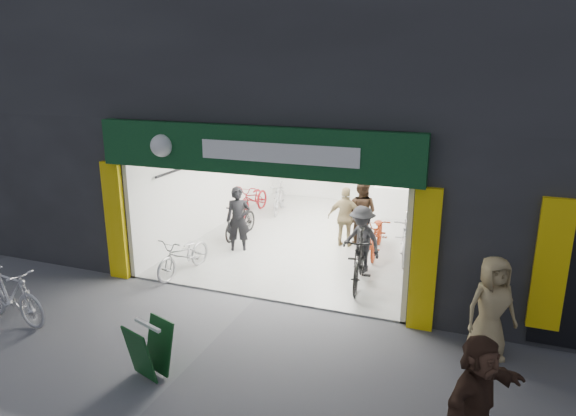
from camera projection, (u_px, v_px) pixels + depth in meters
The scene contains 17 objects.
ground at pixel (255, 299), 10.37m from camera, with size 60.00×60.00×0.00m, color #56565B.
building at pixel (362, 74), 13.37m from camera, with size 17.00×10.27×8.00m.
bike_left_front at pixel (184, 255), 11.46m from camera, with size 0.60×1.73×0.91m, color #ADADB2.
bike_left_midfront at pixel (240, 220), 13.84m from camera, with size 0.46×1.62×0.97m, color black.
bike_left_midback at pixel (253, 199), 16.00m from camera, with size 0.65×1.87×0.98m, color maroon.
bike_left_back at pixel (279, 198), 16.14m from camera, with size 0.46×1.62×0.97m, color #A6A6AA.
bike_right_front at pixel (359, 259), 10.84m from camera, with size 0.56×1.97×1.18m, color black.
bike_right_mid at pixel (378, 234), 12.69m from camera, with size 0.68×1.94×1.02m, color maroon.
bike_right_back at pixel (405, 237), 12.28m from camera, with size 0.54×1.90×1.14m, color #A7A7AC.
parked_bike at pixel (11, 295), 9.30m from camera, with size 0.51×1.80×1.08m, color silver.
customer_a at pixel (238, 220), 12.74m from camera, with size 0.60×0.40×1.66m, color black.
customer_b at pixel (361, 213), 13.22m from camera, with size 0.84×0.66×1.74m, color #352418.
customer_c at pixel (362, 240), 11.44m from camera, with size 1.01×0.58×1.56m, color black.
customer_d at pixel (346, 218), 13.04m from camera, with size 0.93×0.39×1.59m, color #8D7952.
pedestrian_near at pixel (491, 308), 8.10m from camera, with size 0.84×0.55×1.72m, color #9B855A.
pedestrian_far at pixel (477, 397), 6.06m from camera, with size 1.47×0.47×1.59m, color #39241A.
sandwich_board at pixel (149, 348), 7.69m from camera, with size 0.70×0.71×0.85m.
Camera 1 is at (3.96, -8.63, 4.61)m, focal length 32.00 mm.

